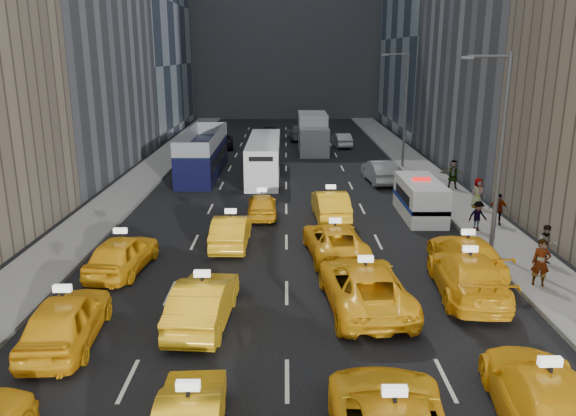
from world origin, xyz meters
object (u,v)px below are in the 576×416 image
pedestrian_0 (541,263)px  double_decker (203,153)px  nypd_van (420,199)px  city_bus (264,158)px  box_truck (313,133)px

pedestrian_0 → double_decker: bearing=144.3°
nypd_van → double_decker: 17.94m
nypd_van → city_bus: size_ratio=0.49×
city_bus → pedestrian_0: 23.75m
box_truck → pedestrian_0: bearing=-83.3°
double_decker → city_bus: (4.64, -0.71, -0.22)m
box_truck → city_bus: bearing=-117.5°
city_bus → box_truck: (4.14, 10.79, 0.32)m
nypd_van → box_truck: box_truck is taller
double_decker → box_truck: box_truck is taller
nypd_van → city_bus: city_bus is taller
nypd_van → double_decker: (-13.77, 11.48, 0.58)m
nypd_van → pedestrian_0: size_ratio=2.88×
city_bus → pedestrian_0: bearing=-68.1°
nypd_van → double_decker: bearing=144.7°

